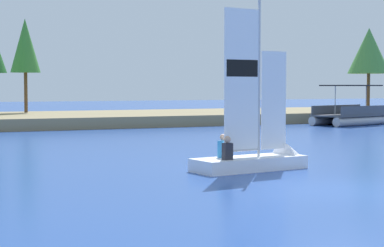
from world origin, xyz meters
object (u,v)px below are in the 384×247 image
at_px(sailboat, 265,155).
at_px(pontoon_boat, 351,115).
at_px(shoreline_tree_midleft, 25,46).
at_px(shoreline_tree_centre, 369,51).

xyz_separation_m(sailboat, pontoon_boat, (17.40, 18.41, 0.25)).
bearing_deg(sailboat, pontoon_boat, 37.92).
bearing_deg(pontoon_boat, sailboat, -150.36).
xyz_separation_m(shoreline_tree_midleft, pontoon_boat, (19.58, -11.49, -4.77)).
relative_size(sailboat, pontoon_boat, 0.97).
bearing_deg(shoreline_tree_midleft, shoreline_tree_centre, -17.12).
bearing_deg(pontoon_boat, shoreline_tree_centre, 23.75).
bearing_deg(sailboat, shoreline_tree_midleft, 85.48).
distance_m(shoreline_tree_centre, pontoon_boat, 7.68).
xyz_separation_m(shoreline_tree_midleft, sailboat, (2.18, -29.90, -5.02)).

